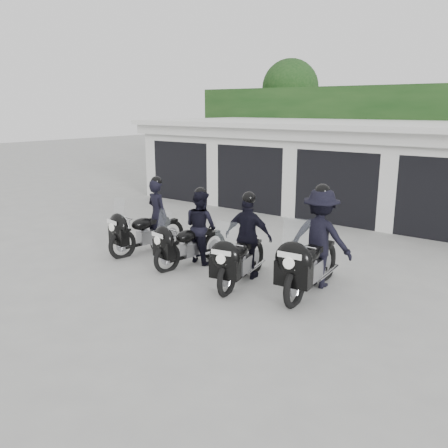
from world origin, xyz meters
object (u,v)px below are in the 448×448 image
Objects in this scene: police_bike_a at (147,222)px; police_bike_b at (195,231)px; police_bike_c at (245,243)px; police_bike_d at (316,244)px.

police_bike_a reaches higher than police_bike_b.
police_bike_c reaches higher than police_bike_b.
police_bike_a is 1.01× the size of police_bike_c.
police_bike_c is at bearing -165.98° from police_bike_d.
police_bike_c is (3.03, -0.21, 0.04)m from police_bike_a.
police_bike_a is 0.89× the size of police_bike_d.
police_bike_d is at bearing 14.30° from police_bike_b.
police_bike_d is at bearing 7.61° from police_bike_c.
police_bike_d reaches higher than police_bike_b.
police_bike_b is 2.87m from police_bike_d.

